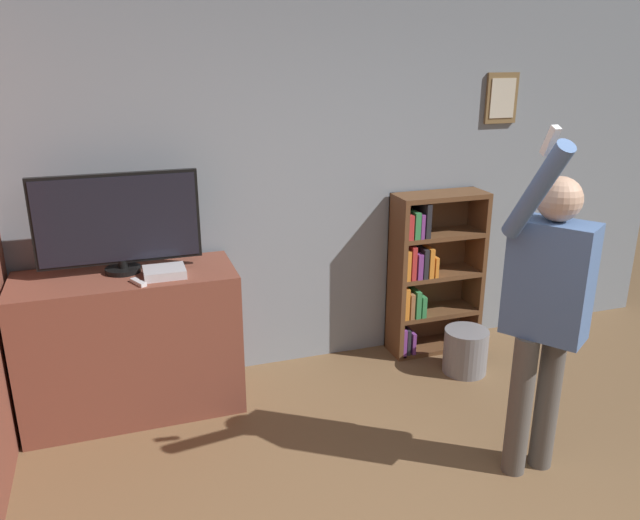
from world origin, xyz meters
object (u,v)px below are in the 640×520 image
Objects in this scene: person at (547,303)px; waste_bin at (465,351)px; bookshelf at (428,273)px; game_console at (164,272)px; television at (118,222)px.

waste_bin is at bearing 132.94° from person.
bookshelf is at bearing 140.43° from person.
game_console reaches higher than waste_bin.
television is at bearing 172.48° from waste_bin.
television is 0.50× the size of person.
game_console is 0.76× the size of waste_bin.
television is 2.31m from bookshelf.
bookshelf is at bearing 103.90° from waste_bin.
bookshelf is 0.64× the size of person.
game_console is at bearing 176.02° from waste_bin.
game_console is 2.03m from bookshelf.
person is 1.42m from waste_bin.
waste_bin is (0.25, 1.10, -0.86)m from person.
television reaches higher than bookshelf.
bookshelf is 3.80× the size of waste_bin.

